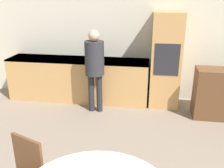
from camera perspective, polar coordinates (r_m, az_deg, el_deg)
The scene contains 4 objects.
wall_back at distance 5.33m, azimuth 3.24°, elevation 10.41°, with size 6.60×0.05×2.60m.
kitchen_counter at distance 5.39m, azimuth -7.69°, elevation 1.18°, with size 2.95×0.60×0.90m.
oven_unit at distance 5.06m, azimuth 12.17°, elevation 5.24°, with size 0.57×0.59×1.87m.
person_standing at distance 4.64m, azimuth -4.00°, elevation 4.79°, with size 0.36×0.36×1.59m.
Camera 1 is at (0.51, -0.12, 2.21)m, focal length 40.00 mm.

